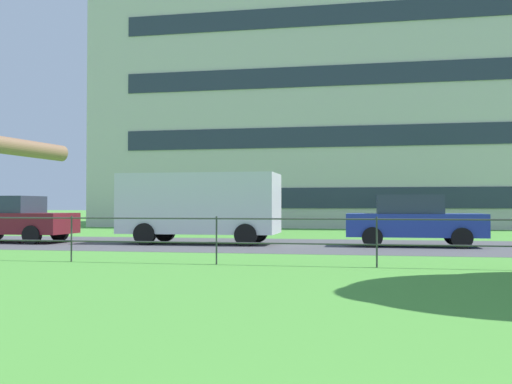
{
  "coord_description": "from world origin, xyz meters",
  "views": [
    {
      "loc": [
        1.44,
        1.4,
        1.22
      ],
      "look_at": [
        0.08,
        8.57,
        1.39
      ],
      "focal_mm": 41.1,
      "sensor_mm": 36.0,
      "label": 1
    }
  ],
  "objects_px": {
    "car_maroon_left": "(12,219)",
    "apartment_building_background": "(368,68)",
    "panel_van_far_right": "(200,204)",
    "car_blue_far_left": "(413,220)"
  },
  "relations": [
    {
      "from": "car_maroon_left",
      "to": "panel_van_far_right",
      "type": "height_order",
      "value": "panel_van_far_right"
    },
    {
      "from": "car_maroon_left",
      "to": "apartment_building_background",
      "type": "height_order",
      "value": "apartment_building_background"
    },
    {
      "from": "car_blue_far_left",
      "to": "apartment_building_background",
      "type": "bearing_deg",
      "value": 93.59
    },
    {
      "from": "apartment_building_background",
      "to": "car_blue_far_left",
      "type": "bearing_deg",
      "value": -86.41
    },
    {
      "from": "panel_van_far_right",
      "to": "car_blue_far_left",
      "type": "relative_size",
      "value": 1.25
    },
    {
      "from": "car_maroon_left",
      "to": "apartment_building_background",
      "type": "xyz_separation_m",
      "value": [
        11.75,
        20.01,
        9.22
      ]
    },
    {
      "from": "panel_van_far_right",
      "to": "car_blue_far_left",
      "type": "distance_m",
      "value": 6.63
    },
    {
      "from": "car_maroon_left",
      "to": "panel_van_far_right",
      "type": "bearing_deg",
      "value": 4.63
    },
    {
      "from": "car_maroon_left",
      "to": "car_blue_far_left",
      "type": "relative_size",
      "value": 1.01
    },
    {
      "from": "car_maroon_left",
      "to": "apartment_building_background",
      "type": "distance_m",
      "value": 24.97
    }
  ]
}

